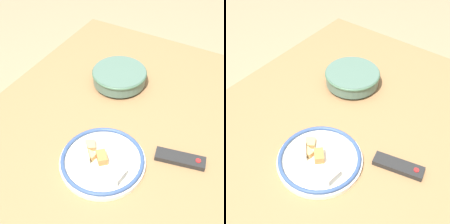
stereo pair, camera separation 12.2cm
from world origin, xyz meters
TOP-DOWN VIEW (x-y plane):
  - ground_plane at (0.00, 0.00)m, footprint 8.00×8.00m
  - dining_table at (0.00, 0.00)m, footprint 1.33×1.04m
  - noodle_bowl at (-0.21, -0.10)m, footprint 0.24×0.24m
  - food_plate at (0.21, 0.06)m, footprint 0.30×0.30m
  - tv_remote at (0.07, 0.29)m, footprint 0.09×0.18m

SIDE VIEW (x-z plane):
  - ground_plane at x=0.00m, z-range 0.00..0.00m
  - dining_table at x=0.00m, z-range 0.30..1.07m
  - tv_remote at x=0.07m, z-range 0.77..0.79m
  - food_plate at x=0.21m, z-range 0.76..0.81m
  - noodle_bowl at x=-0.21m, z-range 0.77..0.84m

